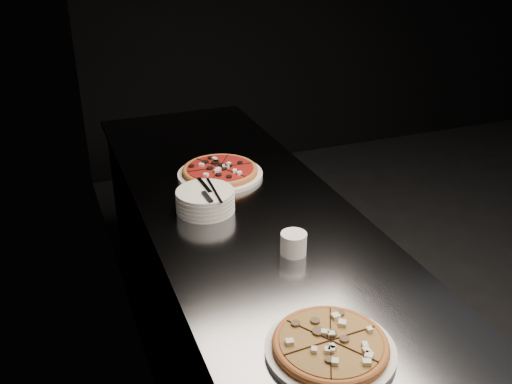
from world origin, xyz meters
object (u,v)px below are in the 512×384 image
object	(u,v)px
cutlery	(208,191)
pizza_tomato	(220,171)
pizza_mushroom	(330,346)
ramekin	(294,243)
counter	(252,317)
plate_stack	(205,200)

from	to	relation	value
cutlery	pizza_tomato	bearing A→B (deg)	61.87
pizza_mushroom	ramekin	world-z (taller)	ramekin
counter	plate_stack	bearing A→B (deg)	146.19
counter	ramekin	xyz separation A→B (m)	(0.03, -0.28, 0.50)
counter	pizza_mushroom	size ratio (longest dim) A/B	7.53
pizza_mushroom	cutlery	bearing A→B (deg)	94.36
counter	pizza_mushroom	xyz separation A→B (m)	(-0.07, -0.73, 0.48)
pizza_tomato	plate_stack	xyz separation A→B (m)	(-0.14, -0.26, 0.02)
pizza_tomato	ramekin	xyz separation A→B (m)	(0.03, -0.64, 0.02)
pizza_mushroom	cutlery	xyz separation A→B (m)	(-0.06, 0.81, 0.06)
counter	cutlery	bearing A→B (deg)	149.33
pizza_mushroom	counter	bearing A→B (deg)	84.22
plate_stack	cutlery	xyz separation A→B (m)	(0.01, -0.02, 0.04)
counter	pizza_mushroom	distance (m)	0.88
counter	ramekin	size ratio (longest dim) A/B	29.37
pizza_tomato	ramekin	distance (m)	0.64
cutlery	counter	bearing A→B (deg)	-33.19
plate_stack	cutlery	bearing A→B (deg)	-62.38
pizza_tomato	cutlery	xyz separation A→B (m)	(-0.13, -0.28, 0.06)
pizza_tomato	pizza_mushroom	bearing A→B (deg)	-93.70
pizza_mushroom	cutlery	world-z (taller)	cutlery
cutlery	pizza_mushroom	bearing A→B (deg)	-88.17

